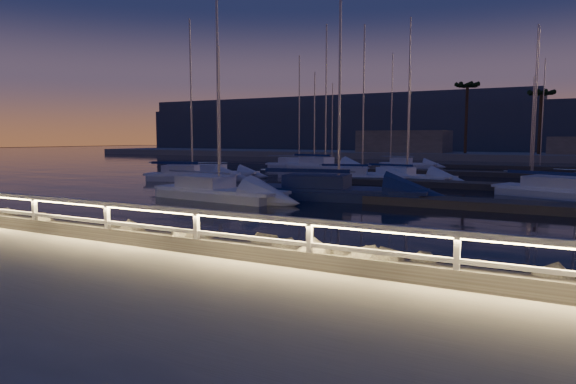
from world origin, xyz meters
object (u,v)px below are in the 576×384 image
Objects in this scene: sailboat_a at (219,173)px; sailboat_h at (573,191)px; sailboat_j at (324,166)px; guard_rail at (266,228)px; sailboat_g at (404,176)px; sailboat_e at (190,175)px; sailboat_i at (297,164)px; sailboat_f at (360,176)px; sailboat_c at (334,190)px; sailboat_b at (216,191)px; sailboat_m at (407,164)px.

sailboat_a is 0.74× the size of sailboat_h.
guard_rail is at bearing -58.14° from sailboat_j.
sailboat_g is (-5.24, 29.52, -0.97)m from guard_rail.
sailboat_e is 18.20m from sailboat_i.
sailboat_e reaches higher than sailboat_f.
guard_rail is at bearing -70.00° from sailboat_g.
sailboat_e is 13.21m from sailboat_f.
sailboat_a is at bearing 128.07° from guard_rail.
sailboat_f is 0.80× the size of sailboat_h.
sailboat_f is (-2.81, 11.44, -0.07)m from sailboat_c.
sailboat_h is at bearing -35.10° from sailboat_f.
sailboat_b reaches higher than sailboat_a.
sailboat_h is 1.36× the size of sailboat_m.
sailboat_b is 34.39m from sailboat_m.
guard_rail is 17.23m from sailboat_b.
sailboat_j is at bearing 110.00° from sailboat_f.
sailboat_h is 29.67m from sailboat_m.
sailboat_c is at bearing -77.43° from sailboat_i.
sailboat_b is at bearing -117.49° from sailboat_f.
sailboat_f is (2.92, 14.44, -0.04)m from sailboat_b.
sailboat_b is at bearing -69.34° from sailboat_j.
sailboat_j is at bearing 106.73° from sailboat_c.
sailboat_e is (-0.02, -3.72, 0.04)m from sailboat_a.
sailboat_m is (-1.90, 19.94, -0.00)m from sailboat_f.
sailboat_m is (10.03, 21.87, -0.00)m from sailboat_a.
sailboat_i is at bearing 67.78° from sailboat_e.
sailboat_h is 0.99× the size of sailboat_j.
sailboat_b is at bearing 130.15° from guard_rail.
sailboat_a reaches higher than guard_rail.
sailboat_h is (6.11, 22.66, -0.94)m from guard_rail.
sailboat_e is at bearing -105.53° from sailboat_a.
sailboat_c is 1.29× the size of sailboat_g.
sailboat_h is at bearing -21.83° from sailboat_a.
sailboat_c is 11.78m from sailboat_f.
guard_rail is at bearing -82.39° from sailboat_i.
sailboat_i is at bearing -146.69° from sailboat_m.
sailboat_e is 0.84× the size of sailboat_j.
sailboat_c reaches higher than sailboat_g.
sailboat_e reaches higher than sailboat_g.
sailboat_b is 1.11× the size of sailboat_e.
sailboat_a is at bearing -155.52° from sailboat_g.
sailboat_e is at bearing -156.96° from sailboat_h.
sailboat_f is at bearing 85.17° from sailboat_b.
sailboat_c reaches higher than guard_rail.
sailboat_e reaches higher than guard_rail.
sailboat_h is (26.21, -3.00, 0.02)m from sailboat_a.
sailboat_c is (-5.37, 16.15, -0.90)m from guard_rail.
sailboat_i is 0.82× the size of sailboat_j.
guard_rail is 17.04m from sailboat_c.
sailboat_c is 1.08× the size of sailboat_h.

